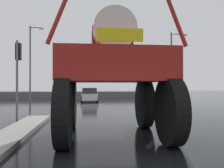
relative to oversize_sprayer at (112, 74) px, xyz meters
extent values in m
plane|color=black|center=(0.22, 13.54, -2.18)|extent=(120.00, 120.00, 0.00)
cube|color=gray|center=(-3.44, -0.84, -2.11)|extent=(1.14, 11.48, 0.15)
cylinder|color=black|center=(-1.55, 1.59, -1.17)|extent=(0.41, 2.03, 2.03)
cylinder|color=black|center=(1.54, 1.60, -1.17)|extent=(0.41, 2.03, 2.03)
cylinder|color=black|center=(-1.54, -1.57, -1.17)|extent=(0.41, 2.03, 2.03)
cylinder|color=black|center=(1.55, -1.56, -1.17)|extent=(0.41, 2.03, 2.03)
cube|color=maroon|center=(0.00, 0.02, 0.21)|extent=(3.59, 3.87, 0.99)
cube|color=maroon|center=(0.00, 0.41, 1.16)|extent=(1.41, 1.43, 0.91)
cylinder|color=silver|center=(0.00, -0.53, 1.40)|extent=(1.38, 1.01, 1.38)
cylinder|color=maroon|center=(-1.61, -1.72, 1.58)|extent=(0.81, 0.12, 1.79)
cylinder|color=maroon|center=(1.62, -1.71, 1.59)|extent=(0.80, 0.12, 1.80)
cube|color=yellow|center=(0.01, -1.94, 0.96)|extent=(1.28, 0.04, 0.36)
cube|color=silver|center=(-0.62, 18.89, -1.66)|extent=(1.71, 4.10, 0.70)
cube|color=#23282D|center=(-0.62, 18.74, -0.99)|extent=(1.56, 2.10, 0.64)
cylinder|color=black|center=(-1.47, 20.24, -1.88)|extent=(0.18, 0.60, 0.60)
cylinder|color=black|center=(0.23, 20.25, -1.88)|extent=(0.18, 0.60, 0.60)
cylinder|color=black|center=(-1.46, 17.54, -1.88)|extent=(0.18, 0.60, 0.60)
cylinder|color=black|center=(0.24, 17.55, -1.88)|extent=(0.18, 0.60, 0.60)
cylinder|color=slate|center=(-4.29, 3.77, -0.19)|extent=(0.11, 0.11, 3.98)
cube|color=black|center=(-4.29, 3.99, 1.28)|extent=(0.24, 0.32, 0.84)
sphere|color=red|center=(-4.29, 4.18, 1.55)|extent=(0.17, 0.17, 0.17)
sphere|color=#3C2403|center=(-4.29, 4.18, 1.28)|extent=(0.17, 0.17, 0.17)
sphere|color=black|center=(-4.29, 4.18, 1.01)|extent=(0.17, 0.17, 0.17)
cylinder|color=slate|center=(3.98, 3.77, -0.30)|extent=(0.11, 0.11, 3.76)
cube|color=black|center=(3.98, 3.99, 1.06)|extent=(0.24, 0.32, 0.84)
sphere|color=red|center=(3.98, 4.18, 1.33)|extent=(0.17, 0.17, 0.17)
sphere|color=#3C2403|center=(3.98, 4.18, 1.06)|extent=(0.17, 0.17, 0.17)
sphere|color=black|center=(3.98, 4.18, 0.79)|extent=(0.17, 0.17, 0.17)
cylinder|color=slate|center=(-7.21, 19.10, 2.03)|extent=(0.18, 0.18, 8.42)
cylinder|color=slate|center=(-6.60, 19.10, 6.09)|extent=(1.22, 0.10, 0.10)
cube|color=silver|center=(-5.98, 19.10, 5.99)|extent=(0.50, 0.24, 0.16)
cylinder|color=slate|center=(8.35, 17.13, 1.63)|extent=(0.18, 0.18, 7.62)
cylinder|color=slate|center=(9.11, 17.13, 5.29)|extent=(1.52, 0.10, 0.10)
cube|color=silver|center=(9.87, 17.13, 5.19)|extent=(0.50, 0.24, 0.16)
cube|color=#59595B|center=(0.22, 26.27, -1.73)|extent=(26.85, 0.24, 0.90)
camera|label=1|loc=(-0.88, -8.34, -0.42)|focal=38.39mm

